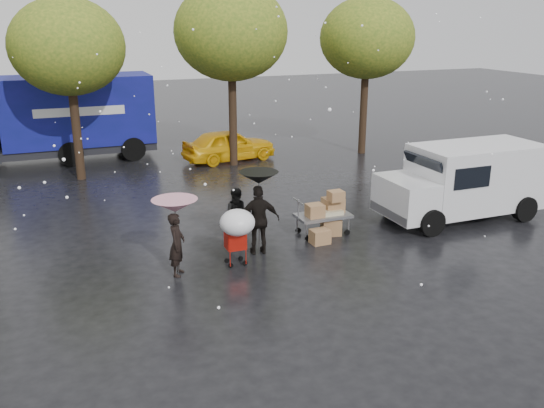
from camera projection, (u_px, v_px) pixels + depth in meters
name	position (u px, v px, depth m)	size (l,w,h in m)	color
ground	(262.00, 267.00, 13.96)	(90.00, 90.00, 0.00)	black
person_pink	(177.00, 244.00, 13.31)	(0.55, 0.36, 1.52)	black
person_middle	(238.00, 216.00, 15.24)	(0.73, 0.57, 1.51)	black
person_black	(259.00, 220.00, 14.50)	(1.05, 0.44, 1.80)	black
umbrella_pink	(175.00, 206.00, 13.02)	(1.05, 1.05, 1.85)	#4C4C4C
umbrella_black	(259.00, 178.00, 14.16)	(0.99, 0.99, 2.15)	#4C4C4C
vendor_cart	(326.00, 209.00, 15.85)	(1.52, 0.80, 1.27)	slate
shopping_cart	(237.00, 225.00, 13.63)	(0.84, 0.84, 1.46)	#A21209
white_van	(465.00, 180.00, 17.08)	(4.91, 2.18, 2.20)	white
blue_truck	(58.00, 119.00, 23.85)	(8.30, 2.60, 3.50)	#0B135C
box_ground_near	(331.00, 227.00, 15.96)	(0.52, 0.42, 0.47)	#9C6A44
box_ground_far	(320.00, 237.00, 15.35)	(0.49, 0.38, 0.38)	#9C6A44
yellow_taxi	(229.00, 145.00, 24.16)	(1.57, 3.91, 1.33)	#F4B30C
tree_row	(154.00, 39.00, 21.10)	(21.60, 4.40, 7.12)	black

